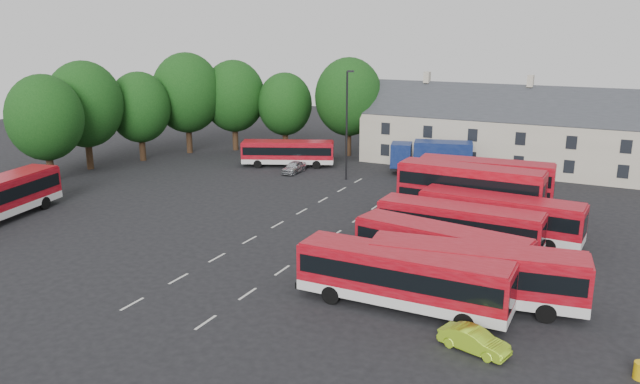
% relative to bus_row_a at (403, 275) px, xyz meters
% --- Properties ---
extents(ground, '(140.00, 140.00, 0.00)m').
position_rel_bus_row_a_xyz_m(ground, '(-13.56, 7.85, -1.97)').
color(ground, black).
rests_on(ground, ground).
extents(lane_markings, '(5.15, 33.80, 0.01)m').
position_rel_bus_row_a_xyz_m(lane_markings, '(-11.06, 9.85, -1.96)').
color(lane_markings, beige).
rests_on(lane_markings, ground).
extents(treeline, '(29.92, 32.59, 12.01)m').
position_rel_bus_row_a_xyz_m(treeline, '(-34.30, 27.22, 4.72)').
color(treeline, black).
rests_on(treeline, ground).
extents(terrace_houses, '(35.70, 7.13, 10.06)m').
position_rel_bus_row_a_xyz_m(terrace_houses, '(0.44, 37.85, 1.89)').
color(terrace_houses, beige).
rests_on(terrace_houses, ground).
extents(bus_row_a, '(11.57, 2.69, 3.27)m').
position_rel_bus_row_a_xyz_m(bus_row_a, '(0.00, 0.00, 0.00)').
color(bus_row_a, silver).
rests_on(bus_row_a, ground).
extents(bus_row_b, '(11.94, 4.33, 3.30)m').
position_rel_bus_row_a_xyz_m(bus_row_b, '(3.38, 2.35, 0.02)').
color(bus_row_b, silver).
rests_on(bus_row_b, ground).
extents(bus_row_c, '(11.16, 4.24, 3.08)m').
position_rel_bus_row_a_xyz_m(bus_row_c, '(0.51, 5.60, -0.11)').
color(bus_row_c, silver).
rests_on(bus_row_c, ground).
extents(bus_row_d, '(11.15, 2.85, 3.13)m').
position_rel_bus_row_a_xyz_m(bus_row_d, '(0.38, 10.55, -0.08)').
color(bus_row_d, silver).
rests_on(bus_row_d, ground).
extents(bus_row_e, '(11.54, 3.28, 3.23)m').
position_rel_bus_row_a_xyz_m(bus_row_e, '(2.48, 13.90, -0.03)').
color(bus_row_e, silver).
rests_on(bus_row_e, ground).
extents(bus_dd_south, '(11.11, 2.82, 4.53)m').
position_rel_bus_row_a_xyz_m(bus_dd_south, '(-0.48, 17.01, 0.61)').
color(bus_dd_south, silver).
rests_on(bus_dd_south, ground).
extents(bus_dd_north, '(10.89, 3.25, 4.40)m').
position_rel_bus_row_a_xyz_m(bus_dd_north, '(-0.03, 20.28, 0.54)').
color(bus_dd_north, silver).
rests_on(bus_dd_north, ground).
extents(bus_north, '(10.05, 6.09, 2.82)m').
position_rel_bus_row_a_xyz_m(bus_north, '(-23.06, 28.44, -0.27)').
color(bus_north, silver).
rests_on(bus_north, ground).
extents(box_truck, '(8.53, 4.52, 3.57)m').
position_rel_bus_row_a_xyz_m(box_truck, '(-7.66, 31.31, 0.04)').
color(box_truck, black).
rests_on(box_truck, ground).
extents(silver_car, '(1.55, 3.65, 1.23)m').
position_rel_bus_row_a_xyz_m(silver_car, '(-20.94, 25.94, -1.35)').
color(silver_car, '#B5B8BD').
rests_on(silver_car, ground).
extents(lime_car, '(3.57, 2.03, 1.11)m').
position_rel_bus_row_a_xyz_m(lime_car, '(4.59, -2.89, -1.41)').
color(lime_car, '#9FD320').
rests_on(lime_car, ground).
extents(lamppost, '(0.75, 0.41, 10.83)m').
position_rel_bus_row_a_xyz_m(lamppost, '(-14.80, 25.70, 3.81)').
color(lamppost, black).
rests_on(lamppost, ground).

